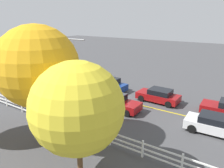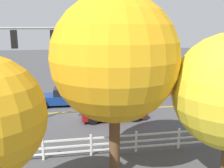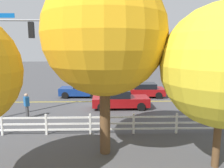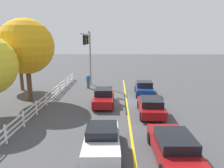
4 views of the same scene
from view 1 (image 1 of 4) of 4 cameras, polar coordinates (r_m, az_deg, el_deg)
ground_plane at (r=22.46m, az=1.07°, el=-4.05°), size 120.00×120.00×0.00m
lane_center_stripe at (r=20.75m, az=10.47°, el=-6.19°), size 28.00×0.16×0.01m
signal_assembly at (r=21.32m, az=-16.91°, el=7.35°), size 6.66×0.38×6.79m
car_0 at (r=19.84m, az=1.20°, el=-4.87°), size 4.37×1.88×1.46m
car_1 at (r=24.90m, az=-0.49°, el=-0.23°), size 3.99×1.99×1.49m
car_3 at (r=22.10m, az=12.10°, el=-2.97°), size 4.21×1.99×1.35m
car_4 at (r=17.70m, az=25.20°, el=-9.55°), size 4.15×2.07×1.35m
pedestrian at (r=22.16m, az=-16.14°, el=-2.50°), size 0.45×0.47×1.69m
white_rail_fence at (r=15.25m, az=-4.32°, el=-12.42°), size 26.10×0.10×1.15m
tree_0 at (r=14.08m, az=-18.92°, el=4.26°), size 5.13×5.13×7.78m
tree_2 at (r=10.50m, az=-9.09°, el=-6.24°), size 4.57×4.57×6.27m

